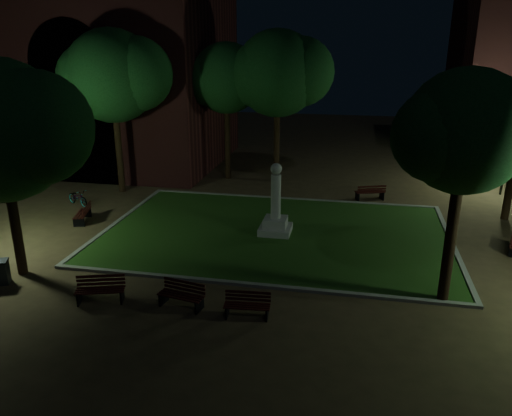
{
  "coord_description": "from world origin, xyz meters",
  "views": [
    {
      "loc": [
        3.28,
        -18.63,
        8.36
      ],
      "look_at": [
        -0.69,
        1.0,
        1.53
      ],
      "focal_mm": 35.0,
      "sensor_mm": 36.0,
      "label": 1
    }
  ],
  "objects_px": {
    "bench_west_near": "(101,290)",
    "bench_far_side": "(370,193)",
    "monument": "(276,214)",
    "bench_near_right": "(247,306)",
    "bench_near_left": "(182,295)",
    "trash_bin": "(1,272)",
    "bicycle": "(78,197)",
    "bench_left_side": "(83,214)"
  },
  "relations": [
    {
      "from": "bench_near_left",
      "to": "bench_left_side",
      "type": "height_order",
      "value": "bench_near_left"
    },
    {
      "from": "trash_bin",
      "to": "bicycle",
      "type": "xyz_separation_m",
      "value": [
        -2.03,
        8.65,
        -0.02
      ]
    },
    {
      "from": "bench_far_side",
      "to": "bicycle",
      "type": "bearing_deg",
      "value": -4.62
    },
    {
      "from": "bench_left_side",
      "to": "bench_far_side",
      "type": "bearing_deg",
      "value": 99.19
    },
    {
      "from": "bench_near_right",
      "to": "bicycle",
      "type": "relative_size",
      "value": 0.91
    },
    {
      "from": "bench_near_left",
      "to": "bench_west_near",
      "type": "distance_m",
      "value": 2.79
    },
    {
      "from": "monument",
      "to": "trash_bin",
      "type": "relative_size",
      "value": 3.57
    },
    {
      "from": "bench_near_right",
      "to": "bicycle",
      "type": "height_order",
      "value": "bicycle"
    },
    {
      "from": "bench_left_side",
      "to": "bicycle",
      "type": "bearing_deg",
      "value": -160.23
    },
    {
      "from": "monument",
      "to": "bench_near_right",
      "type": "xyz_separation_m",
      "value": [
        0.26,
        -7.09,
        -0.58
      ]
    },
    {
      "from": "bench_west_near",
      "to": "trash_bin",
      "type": "distance_m",
      "value": 4.13
    },
    {
      "from": "monument",
      "to": "bench_west_near",
      "type": "bearing_deg",
      "value": -123.68
    },
    {
      "from": "bench_west_near",
      "to": "trash_bin",
      "type": "xyz_separation_m",
      "value": [
        -4.1,
        0.48,
        0.04
      ]
    },
    {
      "from": "monument",
      "to": "bicycle",
      "type": "distance_m",
      "value": 11.07
    },
    {
      "from": "bench_far_side",
      "to": "bicycle",
      "type": "height_order",
      "value": "bench_far_side"
    },
    {
      "from": "trash_bin",
      "to": "bench_left_side",
      "type": "bearing_deg",
      "value": 93.87
    },
    {
      "from": "bench_far_side",
      "to": "bicycle",
      "type": "distance_m",
      "value": 15.62
    },
    {
      "from": "bench_near_right",
      "to": "bench_west_near",
      "type": "distance_m",
      "value": 5.0
    },
    {
      "from": "bench_near_left",
      "to": "bicycle",
      "type": "height_order",
      "value": "bicycle"
    },
    {
      "from": "monument",
      "to": "bench_near_right",
      "type": "bearing_deg",
      "value": -87.88
    },
    {
      "from": "monument",
      "to": "bicycle",
      "type": "height_order",
      "value": "monument"
    },
    {
      "from": "bench_left_side",
      "to": "bench_far_side",
      "type": "xyz_separation_m",
      "value": [
        13.52,
        6.21,
        0.02
      ]
    },
    {
      "from": "bench_near_right",
      "to": "trash_bin",
      "type": "relative_size",
      "value": 1.66
    },
    {
      "from": "monument",
      "to": "bench_near_left",
      "type": "xyz_separation_m",
      "value": [
        -1.97,
        -6.91,
        -0.56
      ]
    },
    {
      "from": "bench_near_left",
      "to": "trash_bin",
      "type": "bearing_deg",
      "value": -171.36
    },
    {
      "from": "bicycle",
      "to": "bench_left_side",
      "type": "bearing_deg",
      "value": -117.0
    },
    {
      "from": "bench_far_side",
      "to": "trash_bin",
      "type": "height_order",
      "value": "trash_bin"
    },
    {
      "from": "monument",
      "to": "bench_west_near",
      "type": "height_order",
      "value": "monument"
    },
    {
      "from": "bench_near_right",
      "to": "bench_west_near",
      "type": "relative_size",
      "value": 0.88
    },
    {
      "from": "bench_left_side",
      "to": "bicycle",
      "type": "xyz_separation_m",
      "value": [
        -1.6,
        2.26,
        0.04
      ]
    },
    {
      "from": "bench_near_right",
      "to": "trash_bin",
      "type": "bearing_deg",
      "value": 172.4
    },
    {
      "from": "bench_west_near",
      "to": "bench_far_side",
      "type": "xyz_separation_m",
      "value": [
        8.98,
        13.08,
        -0.0
      ]
    },
    {
      "from": "bench_near_left",
      "to": "bench_west_near",
      "type": "xyz_separation_m",
      "value": [
        -2.78,
        -0.21,
        0.02
      ]
    },
    {
      "from": "bench_near_right",
      "to": "bicycle",
      "type": "xyz_separation_m",
      "value": [
        -11.13,
        9.1,
        0.06
      ]
    },
    {
      "from": "bench_west_near",
      "to": "bicycle",
      "type": "relative_size",
      "value": 1.03
    },
    {
      "from": "bench_left_side",
      "to": "trash_bin",
      "type": "relative_size",
      "value": 1.78
    },
    {
      "from": "bench_near_left",
      "to": "monument",
      "type": "bearing_deg",
      "value": 84.97
    },
    {
      "from": "monument",
      "to": "bench_near_left",
      "type": "relative_size",
      "value": 1.99
    },
    {
      "from": "monument",
      "to": "trash_bin",
      "type": "distance_m",
      "value": 11.07
    },
    {
      "from": "bench_near_right",
      "to": "bench_west_near",
      "type": "xyz_separation_m",
      "value": [
        -5.0,
        -0.03,
        0.04
      ]
    },
    {
      "from": "bench_left_side",
      "to": "trash_bin",
      "type": "bearing_deg",
      "value": -11.63
    },
    {
      "from": "bench_far_side",
      "to": "bicycle",
      "type": "xyz_separation_m",
      "value": [
        -15.11,
        -3.96,
        0.02
      ]
    }
  ]
}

